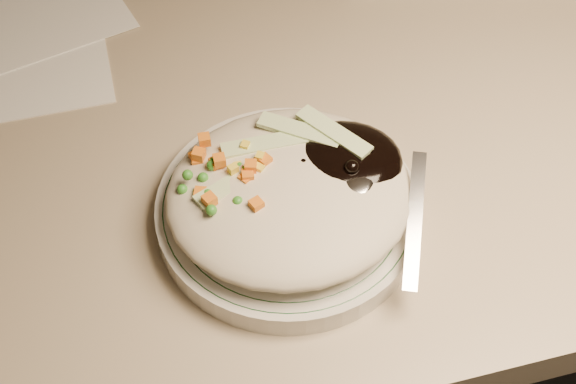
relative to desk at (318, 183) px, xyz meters
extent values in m
cube|color=tan|center=(0.00, 0.00, 0.18)|extent=(1.40, 0.70, 0.04)
cylinder|color=silver|center=(-0.08, -0.18, 0.21)|extent=(0.21, 0.21, 0.02)
torus|color=#144723|center=(-0.08, -0.18, 0.22)|extent=(0.20, 0.20, 0.00)
torus|color=#144723|center=(-0.08, -0.18, 0.22)|extent=(0.18, 0.18, 0.00)
ellipsoid|color=#BEB39A|center=(-0.08, -0.19, 0.24)|extent=(0.19, 0.18, 0.04)
ellipsoid|color=black|center=(-0.04, -0.17, 0.25)|extent=(0.10, 0.09, 0.03)
ellipsoid|color=orange|center=(-0.13, -0.17, 0.24)|extent=(0.08, 0.08, 0.02)
sphere|color=black|center=(-0.07, -0.17, 0.25)|extent=(0.01, 0.01, 0.01)
sphere|color=black|center=(-0.04, -0.17, 0.25)|extent=(0.01, 0.01, 0.01)
sphere|color=black|center=(-0.02, -0.18, 0.26)|extent=(0.01, 0.01, 0.01)
sphere|color=black|center=(-0.02, -0.16, 0.25)|extent=(0.01, 0.01, 0.01)
sphere|color=black|center=(-0.04, -0.19, 0.26)|extent=(0.01, 0.01, 0.01)
sphere|color=black|center=(-0.04, -0.17, 0.25)|extent=(0.01, 0.01, 0.01)
sphere|color=black|center=(-0.03, -0.16, 0.25)|extent=(0.01, 0.01, 0.01)
cube|color=orange|center=(-0.13, -0.16, 0.26)|extent=(0.01, 0.01, 0.01)
cube|color=orange|center=(-0.12, -0.18, 0.25)|extent=(0.01, 0.01, 0.01)
cube|color=orange|center=(-0.15, -0.15, 0.26)|extent=(0.01, 0.01, 0.01)
cube|color=orange|center=(-0.11, -0.17, 0.26)|extent=(0.01, 0.01, 0.01)
cube|color=orange|center=(-0.11, -0.18, 0.26)|extent=(0.01, 0.01, 0.01)
cube|color=orange|center=(-0.15, -0.14, 0.25)|extent=(0.01, 0.01, 0.01)
cube|color=orange|center=(-0.13, -0.16, 0.26)|extent=(0.01, 0.01, 0.01)
cube|color=orange|center=(-0.12, -0.18, 0.26)|extent=(0.01, 0.01, 0.01)
cube|color=orange|center=(-0.10, -0.17, 0.26)|extent=(0.01, 0.01, 0.01)
cube|color=orange|center=(-0.14, -0.14, 0.26)|extent=(0.01, 0.01, 0.01)
cube|color=orange|center=(-0.15, -0.19, 0.26)|extent=(0.01, 0.01, 0.01)
cube|color=orange|center=(-0.11, -0.21, 0.26)|extent=(0.01, 0.01, 0.01)
cube|color=orange|center=(-0.15, -0.18, 0.25)|extent=(0.01, 0.01, 0.01)
cube|color=orange|center=(-0.15, -0.15, 0.25)|extent=(0.01, 0.01, 0.01)
sphere|color=#388C28|center=(-0.11, -0.17, 0.25)|extent=(0.01, 0.01, 0.01)
sphere|color=#388C28|center=(-0.15, -0.20, 0.26)|extent=(0.01, 0.01, 0.01)
sphere|color=#388C28|center=(-0.15, -0.17, 0.26)|extent=(0.01, 0.01, 0.01)
sphere|color=#388C28|center=(-0.16, -0.17, 0.26)|extent=(0.01, 0.01, 0.01)
sphere|color=#388C28|center=(-0.12, -0.16, 0.25)|extent=(0.01, 0.01, 0.01)
sphere|color=#388C28|center=(-0.11, -0.19, 0.25)|extent=(0.01, 0.01, 0.01)
sphere|color=#388C28|center=(-0.13, -0.17, 0.25)|extent=(0.01, 0.01, 0.01)
sphere|color=#388C28|center=(-0.14, -0.19, 0.25)|extent=(0.01, 0.01, 0.01)
sphere|color=#388C28|center=(-0.16, -0.17, 0.25)|extent=(0.01, 0.01, 0.01)
sphere|color=#388C28|center=(-0.14, -0.16, 0.26)|extent=(0.01, 0.01, 0.01)
sphere|color=#388C28|center=(-0.14, -0.16, 0.26)|extent=(0.01, 0.01, 0.01)
sphere|color=#388C28|center=(-0.15, -0.18, 0.25)|extent=(0.01, 0.01, 0.01)
sphere|color=#388C28|center=(-0.13, -0.20, 0.26)|extent=(0.01, 0.01, 0.01)
sphere|color=#388C28|center=(-0.09, -0.15, 0.25)|extent=(0.01, 0.01, 0.01)
cube|color=yellow|center=(-0.12, -0.16, 0.25)|extent=(0.01, 0.01, 0.01)
cube|color=yellow|center=(-0.10, -0.17, 0.26)|extent=(0.01, 0.01, 0.01)
cube|color=yellow|center=(-0.13, -0.16, 0.25)|extent=(0.01, 0.01, 0.01)
cube|color=yellow|center=(-0.12, -0.17, 0.26)|extent=(0.01, 0.01, 0.01)
cube|color=yellow|center=(-0.13, -0.18, 0.25)|extent=(0.01, 0.01, 0.01)
cube|color=yellow|center=(-0.10, -0.16, 0.26)|extent=(0.01, 0.01, 0.01)
cube|color=yellow|center=(-0.11, -0.15, 0.26)|extent=(0.01, 0.01, 0.01)
cube|color=yellow|center=(-0.12, -0.18, 0.25)|extent=(0.01, 0.01, 0.01)
cube|color=#B2D18C|center=(-0.09, -0.15, 0.26)|extent=(0.07, 0.02, 0.00)
cube|color=#B2D18C|center=(-0.06, -0.14, 0.26)|extent=(0.06, 0.05, 0.00)
cube|color=#B2D18C|center=(-0.12, -0.18, 0.26)|extent=(0.07, 0.04, 0.00)
cube|color=#B2D18C|center=(-0.04, -0.15, 0.26)|extent=(0.05, 0.07, 0.00)
ellipsoid|color=silver|center=(-0.04, -0.20, 0.25)|extent=(0.05, 0.06, 0.01)
cube|color=silver|center=(0.00, -0.24, 0.24)|extent=(0.05, 0.11, 0.03)
camera|label=1|loc=(-0.18, -0.56, 0.73)|focal=50.00mm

